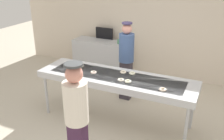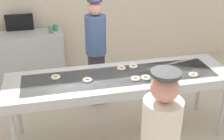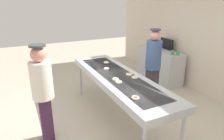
% 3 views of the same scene
% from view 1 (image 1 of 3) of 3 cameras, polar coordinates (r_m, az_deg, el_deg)
% --- Properties ---
extents(ground_plane, '(16.00, 16.00, 0.00)m').
position_cam_1_polar(ground_plane, '(5.04, 0.81, -11.07)').
color(ground_plane, beige).
extents(back_wall, '(8.00, 0.12, 3.20)m').
position_cam_1_polar(back_wall, '(6.67, 9.79, 11.92)').
color(back_wall, beige).
rests_on(back_wall, ground).
extents(fryer_conveyor, '(2.91, 0.82, 0.93)m').
position_cam_1_polar(fryer_conveyor, '(4.62, 0.87, -2.09)').
color(fryer_conveyor, '#B7BABF').
rests_on(fryer_conveyor, ground).
extents(sugar_donut_0, '(0.14, 0.14, 0.03)m').
position_cam_1_polar(sugar_donut_0, '(4.41, 2.01, -2.19)').
color(sugar_donut_0, silver).
rests_on(sugar_donut_0, fryer_conveyor).
extents(sugar_donut_1, '(0.12, 0.12, 0.03)m').
position_cam_1_polar(sugar_donut_1, '(4.36, 3.59, -2.51)').
color(sugar_donut_1, white).
rests_on(sugar_donut_1, fryer_conveyor).
extents(sugar_donut_2, '(0.15, 0.15, 0.03)m').
position_cam_1_polar(sugar_donut_2, '(5.04, -7.05, 0.88)').
color(sugar_donut_2, '#F6E7C4').
rests_on(sugar_donut_2, fryer_conveyor).
extents(sugar_donut_3, '(0.16, 0.16, 0.03)m').
position_cam_1_polar(sugar_donut_3, '(4.68, 4.54, -0.71)').
color(sugar_donut_3, '#EFEECB').
rests_on(sugar_donut_3, fryer_conveyor).
extents(sugar_donut_4, '(0.15, 0.15, 0.03)m').
position_cam_1_polar(sugar_donut_4, '(4.15, 11.31, -4.28)').
color(sugar_donut_4, '#FDE2C3').
rests_on(sugar_donut_4, fryer_conveyor).
extents(sugar_donut_5, '(0.15, 0.15, 0.03)m').
position_cam_1_polar(sugar_donut_5, '(4.73, 2.52, -0.44)').
color(sugar_donut_5, '#F1E2C6').
rests_on(sugar_donut_5, fryer_conveyor).
extents(sugar_donut_6, '(0.13, 0.13, 0.03)m').
position_cam_1_polar(sugar_donut_6, '(4.72, -4.16, -0.49)').
color(sugar_donut_6, '#FDE2D0').
rests_on(sugar_donut_6, fryer_conveyor).
extents(worker_baker, '(0.32, 0.32, 1.72)m').
position_cam_1_polar(worker_baker, '(5.41, 3.22, 2.74)').
color(worker_baker, '#342F39').
rests_on(worker_baker, ground).
extents(customer_waiting, '(0.33, 0.33, 1.65)m').
position_cam_1_polar(customer_waiting, '(3.53, -7.98, -9.37)').
color(customer_waiting, '#3C1F3C').
rests_on(customer_waiting, ground).
extents(prep_counter, '(1.52, 0.53, 0.90)m').
position_cam_1_polar(prep_counter, '(7.03, -2.46, 3.06)').
color(prep_counter, '#B7BABF').
rests_on(prep_counter, ground).
extents(paper_cup_0, '(0.09, 0.09, 0.11)m').
position_cam_1_polar(paper_cup_0, '(6.67, 2.65, 6.55)').
color(paper_cup_0, '#4C8C66').
rests_on(paper_cup_0, prep_counter).
extents(paper_cup_1, '(0.09, 0.09, 0.11)m').
position_cam_1_polar(paper_cup_1, '(6.61, 1.57, 6.41)').
color(paper_cup_1, '#4C8C66').
rests_on(paper_cup_1, prep_counter).
extents(menu_display, '(0.50, 0.04, 0.31)m').
position_cam_1_polar(menu_display, '(7.04, -1.74, 8.23)').
color(menu_display, black).
rests_on(menu_display, prep_counter).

